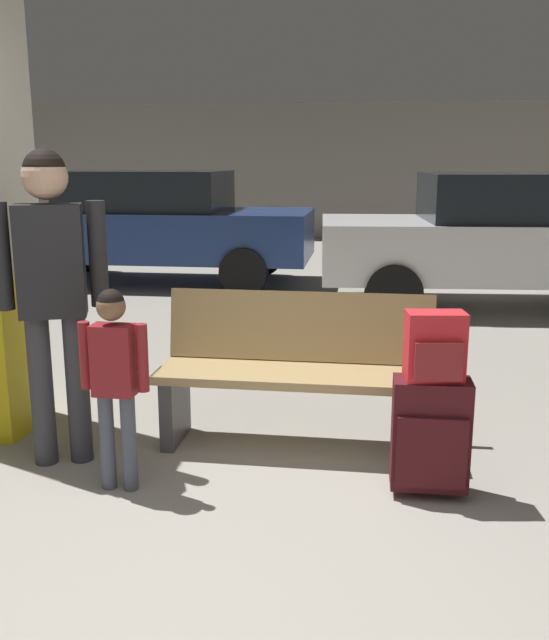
{
  "coord_description": "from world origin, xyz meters",
  "views": [
    {
      "loc": [
        0.67,
        -2.19,
        1.66
      ],
      "look_at": [
        0.17,
        1.3,
        0.85
      ],
      "focal_mm": 39.41,
      "sensor_mm": 36.0,
      "label": 1
    }
  ],
  "objects_px": {
    "backpack_bright": "(435,347)",
    "parked_car_far": "(157,224)",
    "bench": "(296,372)",
    "parked_car_near": "(508,237)",
    "child": "(114,369)",
    "adult": "(52,275)",
    "suitcase": "(430,435)"
  },
  "relations": [
    {
      "from": "suitcase",
      "to": "adult",
      "type": "height_order",
      "value": "adult"
    },
    {
      "from": "suitcase",
      "to": "backpack_bright",
      "type": "xyz_separation_m",
      "value": [
        0.0,
        -0.0,
        0.45
      ]
    },
    {
      "from": "bench",
      "to": "child",
      "type": "distance_m",
      "value": 1.13
    },
    {
      "from": "backpack_bright",
      "to": "parked_car_far",
      "type": "xyz_separation_m",
      "value": [
        -3.25,
        5.91,
        0.03
      ]
    },
    {
      "from": "bench",
      "to": "child",
      "type": "xyz_separation_m",
      "value": [
        -0.83,
        -0.73,
        0.2
      ]
    },
    {
      "from": "adult",
      "to": "parked_car_near",
      "type": "height_order",
      "value": "adult"
    },
    {
      "from": "backpack_bright",
      "to": "adult",
      "type": "relative_size",
      "value": 0.2
    },
    {
      "from": "suitcase",
      "to": "adult",
      "type": "distance_m",
      "value": 2.13
    },
    {
      "from": "bench",
      "to": "child",
      "type": "bearing_deg",
      "value": -138.57
    },
    {
      "from": "suitcase",
      "to": "parked_car_far",
      "type": "height_order",
      "value": "parked_car_far"
    },
    {
      "from": "suitcase",
      "to": "child",
      "type": "relative_size",
      "value": 0.58
    },
    {
      "from": "suitcase",
      "to": "backpack_bright",
      "type": "bearing_deg",
      "value": -24.3
    },
    {
      "from": "backpack_bright",
      "to": "bench",
      "type": "bearing_deg",
      "value": 142.2
    },
    {
      "from": "parked_car_far",
      "to": "parked_car_near",
      "type": "relative_size",
      "value": 0.98
    },
    {
      "from": "suitcase",
      "to": "backpack_bright",
      "type": "relative_size",
      "value": 1.78
    },
    {
      "from": "adult",
      "to": "parked_car_near",
      "type": "xyz_separation_m",
      "value": [
        3.18,
        4.76,
        -0.25
      ]
    },
    {
      "from": "parked_car_far",
      "to": "parked_car_near",
      "type": "height_order",
      "value": "same"
    },
    {
      "from": "adult",
      "to": "suitcase",
      "type": "bearing_deg",
      "value": -3.4
    },
    {
      "from": "backpack_bright",
      "to": "child",
      "type": "relative_size",
      "value": 0.32
    },
    {
      "from": "bench",
      "to": "suitcase",
      "type": "distance_m",
      "value": 0.94
    },
    {
      "from": "bench",
      "to": "child",
      "type": "height_order",
      "value": "child"
    },
    {
      "from": "bench",
      "to": "parked_car_near",
      "type": "xyz_separation_m",
      "value": [
        1.92,
        4.3,
        0.36
      ]
    },
    {
      "from": "bench",
      "to": "parked_car_near",
      "type": "distance_m",
      "value": 4.73
    },
    {
      "from": "backpack_bright",
      "to": "adult",
      "type": "bearing_deg",
      "value": 176.59
    },
    {
      "from": "bench",
      "to": "parked_car_far",
      "type": "height_order",
      "value": "parked_car_far"
    },
    {
      "from": "bench",
      "to": "parked_car_near",
      "type": "relative_size",
      "value": 0.38
    },
    {
      "from": "child",
      "to": "parked_car_far",
      "type": "height_order",
      "value": "parked_car_far"
    },
    {
      "from": "adult",
      "to": "parked_car_near",
      "type": "relative_size",
      "value": 0.41
    },
    {
      "from": "bench",
      "to": "suitcase",
      "type": "relative_size",
      "value": 2.65
    },
    {
      "from": "adult",
      "to": "parked_car_far",
      "type": "bearing_deg",
      "value": 102.23
    },
    {
      "from": "child",
      "to": "parked_car_near",
      "type": "bearing_deg",
      "value": 61.38
    },
    {
      "from": "adult",
      "to": "parked_car_far",
      "type": "height_order",
      "value": "adult"
    }
  ]
}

